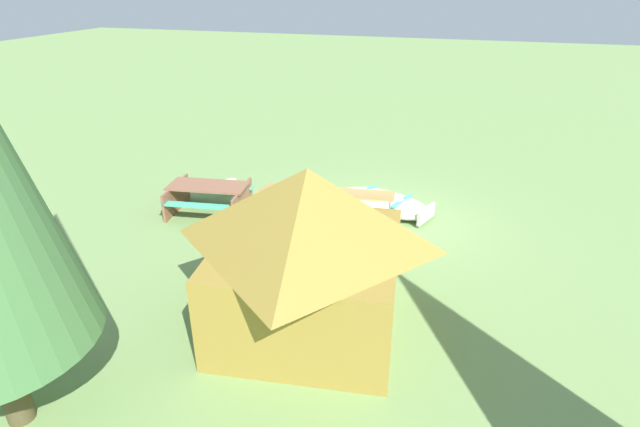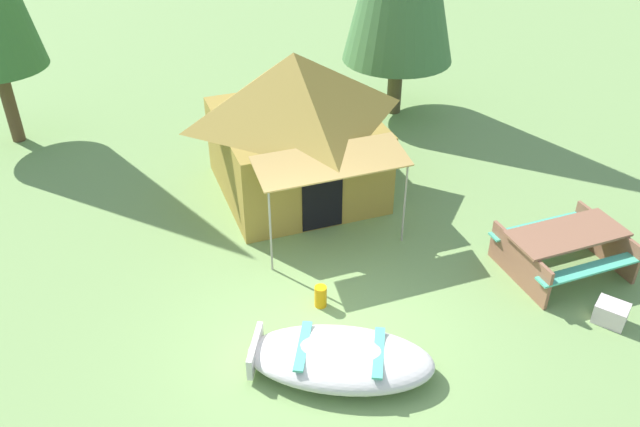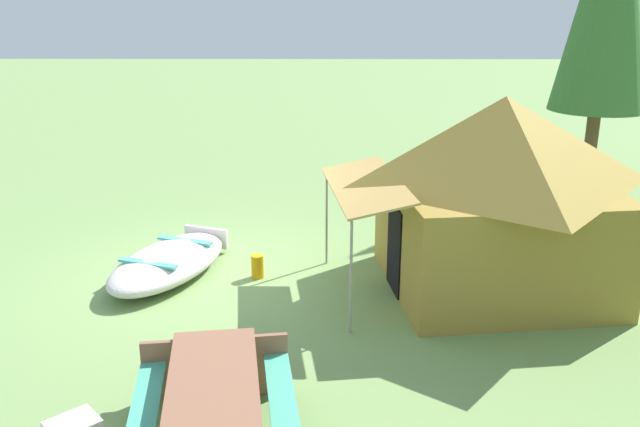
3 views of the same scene
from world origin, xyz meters
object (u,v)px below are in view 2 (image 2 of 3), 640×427
object	(u,v)px
beached_rowboat	(339,358)
fuel_can	(321,296)
cooler_box	(611,313)
canvas_cabin_tent	(295,123)
picnic_table	(565,246)

from	to	relation	value
beached_rowboat	fuel_can	xyz separation A→B (m)	(0.05, 1.38, -0.05)
fuel_can	beached_rowboat	bearing A→B (deg)	-92.20
beached_rowboat	cooler_box	distance (m)	4.25
canvas_cabin_tent	picnic_table	world-z (taller)	canvas_cabin_tent
beached_rowboat	canvas_cabin_tent	bearing A→B (deg)	85.72
picnic_table	beached_rowboat	bearing A→B (deg)	-161.66
fuel_can	canvas_cabin_tent	bearing A→B (deg)	84.91
beached_rowboat	picnic_table	world-z (taller)	picnic_table
canvas_cabin_tent	cooler_box	distance (m)	6.35
canvas_cabin_tent	fuel_can	world-z (taller)	canvas_cabin_tent
beached_rowboat	canvas_cabin_tent	world-z (taller)	canvas_cabin_tent
picnic_table	cooler_box	distance (m)	1.38
cooler_box	fuel_can	distance (m)	4.40
beached_rowboat	picnic_table	xyz separation A→B (m)	(4.18, 1.39, 0.25)
picnic_table	cooler_box	world-z (taller)	picnic_table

